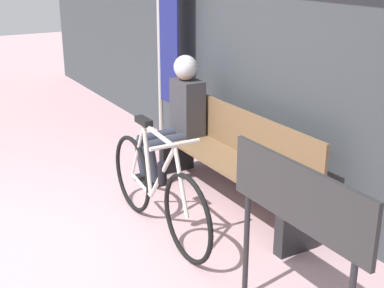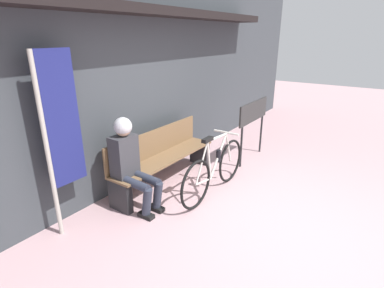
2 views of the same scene
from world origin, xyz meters
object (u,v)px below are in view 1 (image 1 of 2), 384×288
at_px(person_seated, 178,110).
at_px(banner_pole, 166,43).
at_px(park_bench_near, 233,161).
at_px(signboard, 296,208).
at_px(bicycle, 157,189).

relative_size(person_seated, banner_pole, 0.60).
relative_size(park_bench_near, signboard, 1.82).
bearing_deg(signboard, banner_pole, 164.57).
xyz_separation_m(banner_pole, signboard, (3.19, -0.88, -0.40)).
bearing_deg(banner_pole, bicycle, -30.13).
distance_m(park_bench_near, person_seated, 0.85).
xyz_separation_m(person_seated, banner_pole, (-0.75, 0.26, 0.54)).
xyz_separation_m(bicycle, banner_pole, (-1.69, 0.98, 0.86)).
distance_m(person_seated, signboard, 2.53).
bearing_deg(park_bench_near, person_seated, -171.26).
height_order(banner_pole, signboard, banner_pole).
height_order(bicycle, person_seated, person_seated).
distance_m(bicycle, banner_pole, 2.13).
bearing_deg(person_seated, signboard, -14.15).
bearing_deg(park_bench_near, banner_pole, 174.62).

